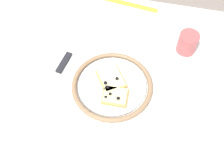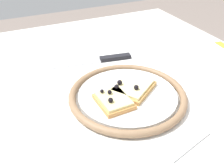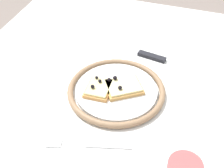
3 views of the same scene
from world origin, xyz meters
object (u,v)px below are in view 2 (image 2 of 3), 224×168
pizza_slice_near (133,87)px  knife (104,59)px  pizza_slice_far (114,100)px  fork (174,158)px  dining_table (124,135)px  plate (127,95)px

pizza_slice_near → knife: 0.18m
pizza_slice_near → pizza_slice_far: bearing=113.0°
pizza_slice_far → fork: (-0.17, -0.03, -0.02)m
pizza_slice_far → knife: size_ratio=0.35×
dining_table → knife: (0.22, -0.05, 0.08)m
dining_table → pizza_slice_near: 0.11m
plate → pizza_slice_near: (0.01, -0.02, 0.01)m
dining_table → plate: bearing=-37.1°
dining_table → fork: fork is taller
plate → pizza_slice_far: 0.05m
pizza_slice_far → fork: 0.18m
plate → pizza_slice_near: pizza_slice_near is taller
pizza_slice_far → knife: 0.22m
knife → pizza_slice_near: bearing=177.5°
plate → fork: plate is taller
pizza_slice_far → plate: bearing=-67.0°
dining_table → plate: plate is taller
dining_table → fork: 0.18m
pizza_slice_far → fork: pizza_slice_far is taller
plate → knife: 0.19m
dining_table → knife: 0.24m
pizza_slice_far → fork: bearing=-168.7°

